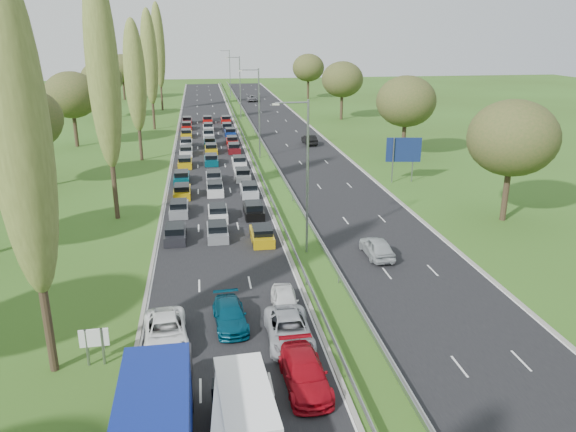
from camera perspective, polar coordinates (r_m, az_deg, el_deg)
ground at (r=79.99m, az=-3.02°, el=6.25°), size 260.00×260.00×0.00m
near_carriageway at (r=82.05m, az=-7.93°, el=6.41°), size 10.50×215.00×0.04m
far_carriageway at (r=83.33m, az=1.45°, el=6.76°), size 10.50×215.00×0.04m
central_reservation at (r=82.31m, az=-3.21°, el=6.98°), size 2.36×215.00×0.32m
lamp_columns at (r=76.97m, az=-2.94°, el=10.30°), size 0.18×140.18×12.00m
poplar_row at (r=66.61m, az=-16.33°, el=13.87°), size 2.80×127.80×22.44m
woodland_left at (r=63.90m, az=-26.00°, el=8.34°), size 8.00×166.00×11.10m
woodland_right at (r=70.62m, az=14.27°, el=10.41°), size 8.00×153.00×11.10m
traffic_queue_fill at (r=77.17m, az=-7.85°, el=5.98°), size 9.07×67.80×0.80m
near_car_2 at (r=32.93m, az=-12.32°, el=-11.37°), size 2.81×5.35×1.44m
near_car_7 at (r=34.14m, az=-5.90°, el=-9.97°), size 2.17×4.70×1.33m
near_car_10 at (r=32.24m, az=0.11°, el=-11.53°), size 2.58×5.41×1.49m
near_car_11 at (r=28.75m, az=1.70°, el=-15.65°), size 2.25×5.19×1.49m
near_car_12 at (r=35.57m, az=-0.31°, el=-8.59°), size 1.79×4.09×1.37m
far_car_0 at (r=44.19m, az=9.03°, el=-3.13°), size 1.90×4.58×1.55m
far_car_1 at (r=86.94m, az=2.19°, el=7.76°), size 1.84×4.60×1.49m
far_car_2 at (r=141.24m, az=-3.68°, el=11.86°), size 2.54×5.34×1.47m
blue_lorry at (r=24.04m, az=-13.15°, el=-20.03°), size 2.69×9.69×4.09m
white_van_front at (r=25.08m, az=-5.05°, el=-20.59°), size 2.11×5.38×2.16m
white_van_rear at (r=25.95m, az=-4.37°, el=-18.87°), size 2.22×5.67×2.28m
info_sign at (r=31.68m, az=-19.07°, el=-11.98°), size 1.50×0.16×2.10m
direction_sign at (r=65.82m, az=11.65°, el=6.41°), size 3.96×0.75×5.20m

